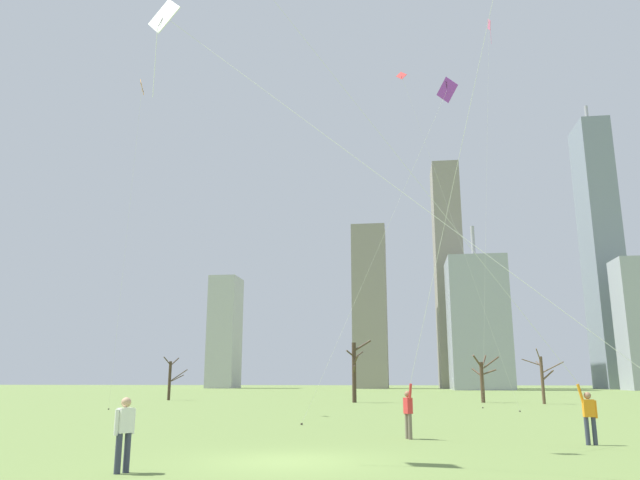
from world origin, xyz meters
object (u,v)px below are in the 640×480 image
distant_kite_low_near_trees_orange (139,117)px  distant_kite_drifting_left_red (417,120)px  bystander_far_off_by_trees (124,430)px  bare_tree_rightmost (170,379)px  bare_tree_center (355,369)px  kite_flyer_midfield_right_blue (540,350)px  kite_flyer_far_back_yellow (424,333)px  bare_tree_far_right_edge (483,377)px  distant_kite_drifting_right_pink (488,76)px  kite_flyer_foreground_right_white (486,276)px  distant_kite_high_overhead_purple (437,114)px  bare_tree_left_of_center (543,377)px

distant_kite_low_near_trees_orange → distant_kite_drifting_left_red: bearing=15.1°
bystander_far_off_by_trees → distant_kite_low_near_trees_orange: size_ratio=0.07×
bystander_far_off_by_trees → bare_tree_rightmost: bearing=110.1°
distant_kite_drifting_left_red → bare_tree_center: size_ratio=4.38×
kite_flyer_midfield_right_blue → kite_flyer_far_back_yellow: 3.73m
distant_kite_low_near_trees_orange → bare_tree_rightmost: bearing=104.1°
distant_kite_low_near_trees_orange → bare_tree_far_right_edge: (24.19, 20.88, -17.07)m
kite_flyer_midfield_right_blue → bare_tree_far_right_edge: 36.03m
distant_kite_drifting_left_red → bare_tree_center: bearing=112.0°
distant_kite_drifting_left_red → bare_tree_far_right_edge: distant_kite_drifting_left_red is taller
distant_kite_drifting_right_pink → bare_tree_center: distant_kite_drifting_right_pink is taller
kite_flyer_midfield_right_blue → kite_flyer_foreground_right_white: (-2.51, -6.79, 1.34)m
distant_kite_high_overhead_purple → distant_kite_low_near_trees_orange: bearing=152.8°
bystander_far_off_by_trees → distant_kite_high_overhead_purple: 19.73m
kite_flyer_midfield_right_blue → kite_flyer_foreground_right_white: kite_flyer_midfield_right_blue is taller
bare_tree_rightmost → kite_flyer_midfield_right_blue: bearing=-54.5°
kite_flyer_midfield_right_blue → distant_kite_drifting_left_red: distant_kite_drifting_left_red is taller
distant_kite_drifting_right_pink → bare_tree_center: size_ratio=5.03×
kite_flyer_midfield_right_blue → kite_flyer_far_back_yellow: bearing=172.9°
kite_flyer_far_back_yellow → bare_tree_center: 34.39m
bare_tree_rightmost → distant_kite_high_overhead_purple: bearing=-53.1°
distant_kite_drifting_right_pink → distant_kite_high_overhead_purple: (-4.95, -15.26, -9.73)m
bystander_far_off_by_trees → distant_kite_low_near_trees_orange: bearing=116.0°
kite_flyer_foreground_right_white → distant_kite_low_near_trees_orange: distant_kite_low_near_trees_orange is taller
distant_kite_drifting_right_pink → bare_tree_left_of_center: size_ratio=6.08×
bare_tree_far_right_edge → bare_tree_rightmost: bearing=175.5°
kite_flyer_midfield_right_blue → distant_kite_drifting_right_pink: 29.21m
bare_tree_center → bare_tree_left_of_center: size_ratio=1.21×
distant_kite_drifting_left_red → kite_flyer_foreground_right_white: bearing=-89.4°
distant_kite_drifting_left_red → distant_kite_drifting_right_pink: bearing=5.1°
bystander_far_off_by_trees → distant_kite_drifting_right_pink: bearing=64.8°
distant_kite_low_near_trees_orange → distant_kite_high_overhead_purple: size_ratio=1.41×
kite_flyer_midfield_right_blue → bystander_far_off_by_trees: (-10.64, -7.22, -2.04)m
kite_flyer_far_back_yellow → kite_flyer_foreground_right_white: 7.36m
bystander_far_off_by_trees → bare_tree_far_right_edge: bare_tree_far_right_edge is taller
kite_flyer_far_back_yellow → distant_kite_drifting_left_red: 25.73m
distant_kite_drifting_right_pink → bare_tree_far_right_edge: distant_kite_drifting_right_pink is taller
distant_kite_high_overhead_purple → bare_tree_center: 31.74m
distant_kite_drifting_left_red → bare_tree_far_right_edge: (5.51, 15.83, -17.95)m
bare_tree_far_right_edge → kite_flyer_midfield_right_blue: bearing=-94.3°
bare_tree_rightmost → distant_kite_low_near_trees_orange: bearing=-75.9°
kite_flyer_far_back_yellow → bare_tree_rightmost: 44.67m
bare_tree_far_right_edge → bare_tree_left_of_center: bearing=-26.9°
bystander_far_off_by_trees → kite_flyer_foreground_right_white: bearing=3.1°
bystander_far_off_by_trees → bare_tree_far_right_edge: (13.32, 43.15, 1.29)m
kite_flyer_far_back_yellow → bystander_far_off_by_trees: kite_flyer_far_back_yellow is taller
distant_kite_drifting_left_red → distant_kite_high_overhead_purple: (0.29, -14.79, -6.34)m
kite_flyer_foreground_right_white → kite_flyer_far_back_yellow: bearing=98.9°
bare_tree_rightmost → bare_tree_left_of_center: 35.00m
kite_flyer_midfield_right_blue → distant_kite_low_near_trees_orange: 30.90m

